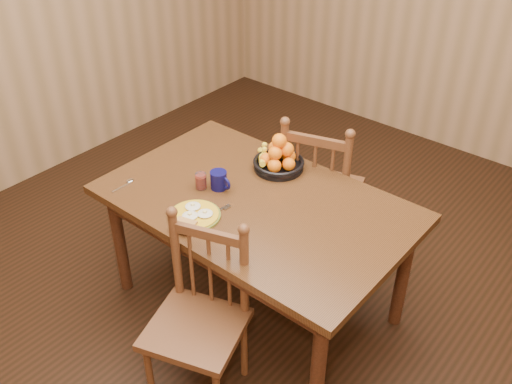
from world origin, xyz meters
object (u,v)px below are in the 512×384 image
Objects in this scene: breakfast_plate at (194,215)px; coffee_mug at (219,180)px; chair_near at (199,320)px; fruit_bowl at (278,158)px; dining_table at (256,213)px; chair_far at (319,191)px.

breakfast_plate is 0.29m from coffee_mug.
coffee_mug is at bearing 106.20° from breakfast_plate.
fruit_bowl is (-0.26, 0.92, 0.36)m from chair_near.
dining_table is 0.64m from chair_far.
chair_near is 2.91× the size of fruit_bowl.
fruit_bowl is (0.12, 0.36, 0.02)m from coffee_mug.
chair_near is at bearing 79.76° from chair_far.
coffee_mug is at bearing -107.84° from fruit_bowl.
chair_far is at bearing 90.14° from dining_table.
fruit_bowl is (-0.10, -0.29, 0.33)m from chair_far.
chair_near is 0.76m from coffee_mug.
coffee_mug is 0.41× the size of fruit_bowl.
chair_far is at bearing 81.40° from breakfast_plate.
chair_far reaches higher than coffee_mug.
chair_far reaches higher than fruit_bowl.
coffee_mug is at bearing -169.50° from dining_table.
fruit_bowl is at bearing 86.78° from chair_near.
dining_table is 5.35× the size of breakfast_plate.
chair_near is at bearing -74.33° from fruit_bowl.
breakfast_plate is at bearing 63.84° from chair_far.
breakfast_plate reaches higher than dining_table.
chair_far is at bearing 71.42° from coffee_mug.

